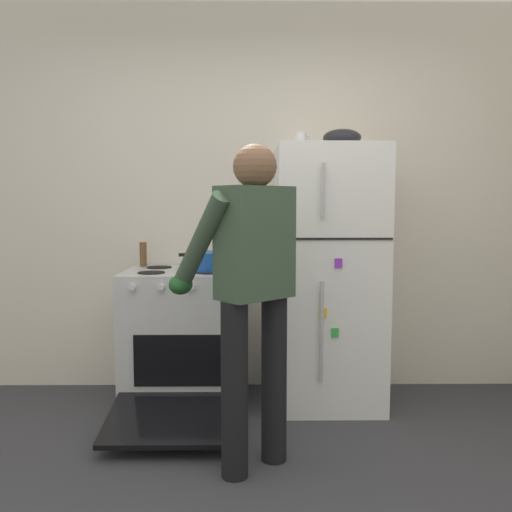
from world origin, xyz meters
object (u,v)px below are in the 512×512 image
Objects in this scene: refrigerator at (328,276)px; coffee_mug at (301,140)px; red_pot at (207,261)px; pepper_mill at (143,254)px; person_cook at (251,279)px; stove_range at (184,338)px; mixing_bowl at (342,138)px.

coffee_mug is (-0.18, 0.05, 0.89)m from refrigerator.
red_pot is 2.19× the size of pepper_mill.
refrigerator is 4.68× the size of red_pot.
red_pot is at bearing -170.72° from coffee_mug.
coffee_mug is (0.33, 0.96, 0.78)m from person_cook.
coffee_mug is at bearing 71.01° from person_cook.
stove_range is 1.12m from person_cook.
person_cook is 9.75× the size of pepper_mill.
person_cook is 14.28× the size of coffee_mug.
coffee_mug is (0.61, 0.10, 0.78)m from red_pot.
stove_range is 1.51m from coffee_mug.
refrigerator is 0.90m from mixing_bowl.
refrigerator is at bearing -179.78° from mixing_bowl.
coffee_mug reaches higher than refrigerator.
person_cook is 4.45× the size of red_pot.
mixing_bowl is at bearing 0.22° from refrigerator.
refrigerator reaches higher than stove_range.
mixing_bowl is at bearing -10.99° from coffee_mug.
stove_range is 0.75× the size of person_cook.
refrigerator reaches higher than red_pot.
mixing_bowl is at bearing -8.56° from pepper_mill.
red_pot is 3.21× the size of coffee_mug.
stove_range is at bearing 168.57° from red_pot.
red_pot is at bearing -28.52° from pepper_mill.
red_pot reaches higher than stove_range.
stove_range is 7.32× the size of pepper_mill.
coffee_mug is 0.68× the size of pepper_mill.
mixing_bowl is (1.03, 0.02, 1.30)m from stove_range.
pepper_mill reaches higher than red_pot.
stove_range is at bearing -174.99° from coffee_mug.
person_cook is at bearing -108.99° from coffee_mug.
person_cook is 1.34m from mixing_bowl.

